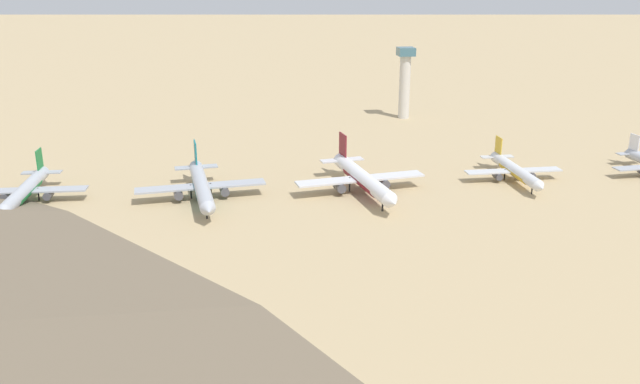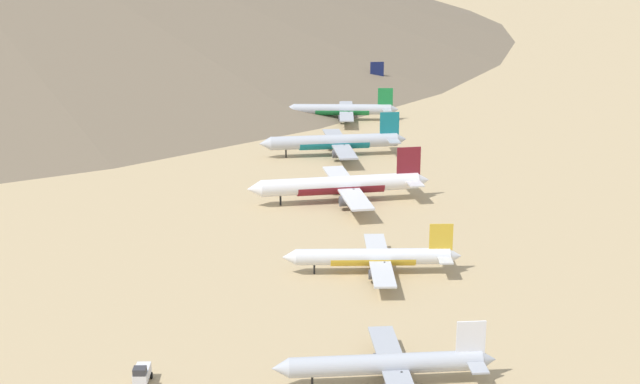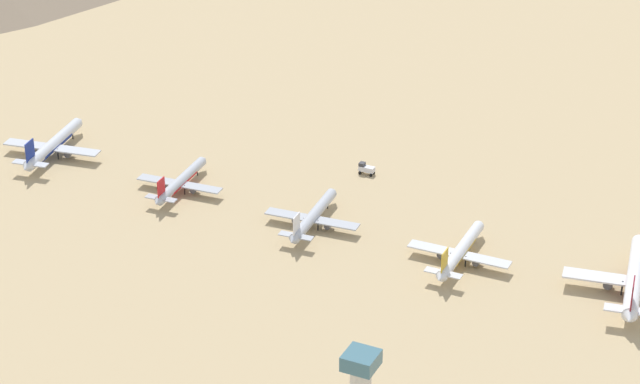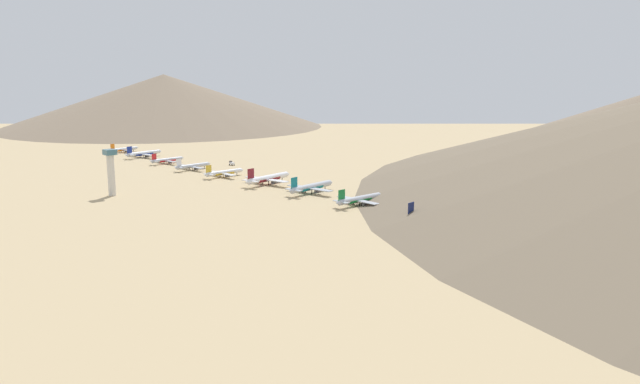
# 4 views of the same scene
# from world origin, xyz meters

# --- Properties ---
(ground_plane) EXTENTS (2352.24, 2352.24, 0.00)m
(ground_plane) POSITION_xyz_m (0.00, 0.00, 0.00)
(ground_plane) COLOR tan
(parked_jet_0) EXTENTS (42.83, 34.92, 12.35)m
(parked_jet_0) POSITION_xyz_m (-2.34, -198.28, 4.11)
(parked_jet_0) COLOR white
(parked_jet_0) RESTS_ON ground
(parked_jet_1) EXTENTS (40.85, 33.13, 11.80)m
(parked_jet_1) POSITION_xyz_m (-2.31, -146.89, 3.92)
(parked_jet_1) COLOR #B2B7C1
(parked_jet_1) RESTS_ON ground
(parked_jet_2) EXTENTS (46.03, 37.55, 13.28)m
(parked_jet_2) POSITION_xyz_m (1.71, -97.72, 4.42)
(parked_jet_2) COLOR #B2B7C1
(parked_jet_2) RESTS_ON ground
(parked_jet_3) EXTENTS (48.49, 39.66, 14.03)m
(parked_jet_3) POSITION_xyz_m (1.20, -50.79, 4.67)
(parked_jet_3) COLOR white
(parked_jet_3) RESTS_ON ground
(parked_jet_4) EXTENTS (38.00, 30.79, 10.98)m
(parked_jet_4) POSITION_xyz_m (-4.10, -1.28, 3.65)
(parked_jet_4) COLOR silver
(parked_jet_4) RESTS_ON ground
(parked_jet_5) EXTENTS (37.01, 30.11, 10.67)m
(parked_jet_5) POSITION_xyz_m (-3.28, 46.76, 3.59)
(parked_jet_5) COLOR #B2B7C1
(parked_jet_5) RESTS_ON ground
(parked_jet_6) EXTENTS (35.84, 29.15, 10.33)m
(parked_jet_6) POSITION_xyz_m (-0.16, 95.73, 3.44)
(parked_jet_6) COLOR #B2B7C1
(parked_jet_6) RESTS_ON ground
(parked_jet_7) EXTENTS (42.52, 34.75, 12.29)m
(parked_jet_7) POSITION_xyz_m (3.76, 148.56, 4.09)
(parked_jet_7) COLOR silver
(parked_jet_7) RESTS_ON ground
(parked_jet_8) EXTENTS (35.10, 28.68, 10.14)m
(parked_jet_8) POSITION_xyz_m (7.09, 198.57, 3.37)
(parked_jet_8) COLOR #B2B7C1
(parked_jet_8) RESTS_ON ground
(service_truck) EXTENTS (2.68, 5.21, 3.90)m
(service_truck) POSITION_xyz_m (36.85, 46.74, 2.08)
(service_truck) COLOR silver
(service_truck) RESTS_ON ground
(control_tower) EXTENTS (7.20, 7.20, 31.19)m
(control_tower) POSITION_xyz_m (-101.18, -12.44, 17.33)
(control_tower) COLOR beige
(control_tower) RESTS_ON ground
(desert_hill_2) EXTENTS (486.21, 486.21, 80.02)m
(desert_hill_2) POSITION_xyz_m (199.05, 457.62, 40.01)
(desert_hill_2) COLOR #7A6854
(desert_hill_2) RESTS_ON ground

